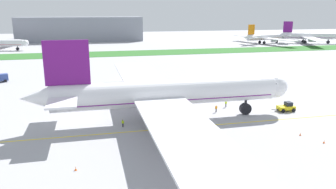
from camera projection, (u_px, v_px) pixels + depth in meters
ground_plane at (179, 125)px, 68.80m from camera, size 600.00×600.00×0.00m
apron_taxi_line at (181, 128)px, 67.39m from camera, size 280.00×0.36×0.01m
grass_median_strip at (123, 53)px, 181.40m from camera, size 320.00×24.00×0.10m
airliner_foreground at (164, 94)px, 70.34m from camera, size 57.53×91.82×17.65m
pushback_tug at (286, 107)px, 78.24m from camera, size 5.71×2.52×2.18m
ground_crew_wingwalker_port at (226, 103)px, 81.45m from camera, size 0.60×0.31×1.71m
ground_crew_marshaller_front at (216, 108)px, 77.33m from camera, size 0.57×0.38×1.71m
ground_crew_wingwalker_starboard at (123, 123)px, 67.55m from camera, size 0.45×0.46×1.57m
traffic_cone_near_nose at (76, 169)px, 49.40m from camera, size 0.36×0.36×0.58m
traffic_cone_port_wing at (300, 134)px, 63.17m from camera, size 0.36×0.36×0.58m
traffic_cone_starboard_wing at (324, 142)px, 59.51m from camera, size 0.36×0.36×0.58m
parked_airliner_far_centre at (264, 37)px, 232.27m from camera, size 36.85×58.33×13.53m
parked_airliner_far_right at (308, 36)px, 235.34m from camera, size 41.47×66.38×15.26m
terminal_building at (81, 29)px, 249.04m from camera, size 90.87×20.00×18.00m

